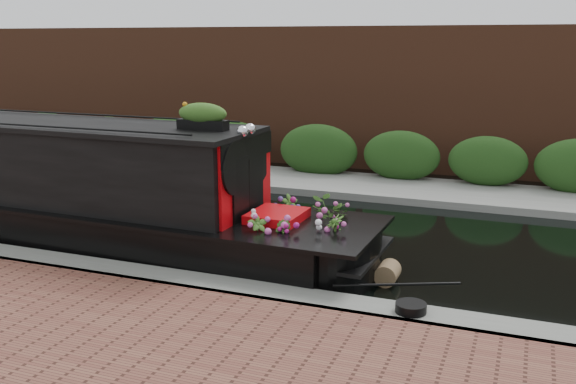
% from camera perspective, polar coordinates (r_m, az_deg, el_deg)
% --- Properties ---
extents(ground, '(80.00, 80.00, 0.00)m').
position_cam_1_polar(ground, '(12.74, -5.08, -3.21)').
color(ground, black).
rests_on(ground, ground).
extents(near_bank_coping, '(40.00, 0.60, 0.50)m').
position_cam_1_polar(near_bank_coping, '(10.05, -13.44, -8.16)').
color(near_bank_coping, slate).
rests_on(near_bank_coping, ground).
extents(far_bank_path, '(40.00, 2.40, 0.34)m').
position_cam_1_polar(far_bank_path, '(16.49, 1.33, 0.68)').
color(far_bank_path, gray).
rests_on(far_bank_path, ground).
extents(far_hedge, '(40.00, 1.10, 2.80)m').
position_cam_1_polar(far_hedge, '(17.32, 2.34, 1.29)').
color(far_hedge, '#1E4115').
rests_on(far_hedge, ground).
extents(far_brick_wall, '(40.00, 1.00, 8.00)m').
position_cam_1_polar(far_brick_wall, '(19.28, 4.35, 2.51)').
color(far_brick_wall, '#59301E').
rests_on(far_brick_wall, ground).
extents(narrowboat, '(12.22, 2.47, 2.87)m').
position_cam_1_polar(narrowboat, '(12.72, -20.99, -0.14)').
color(narrowboat, black).
rests_on(narrowboat, ground).
extents(rope_fender, '(0.34, 0.43, 0.34)m').
position_cam_1_polar(rope_fender, '(9.95, 8.85, -7.13)').
color(rope_fender, brown).
rests_on(rope_fender, ground).
extents(coiled_mooring_rope, '(0.40, 0.40, 0.12)m').
position_cam_1_polar(coiled_mooring_rope, '(8.43, 10.87, -10.06)').
color(coiled_mooring_rope, black).
rests_on(coiled_mooring_rope, near_bank_coping).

